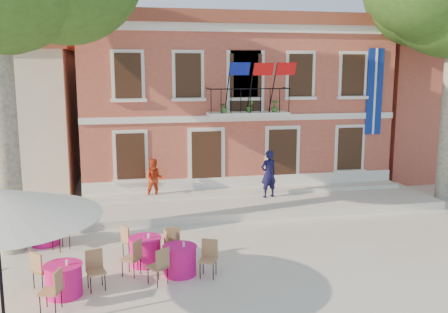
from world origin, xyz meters
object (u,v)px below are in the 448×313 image
cafe_table_4 (145,250)px  cafe_table_3 (45,231)px  pedestrian_navy (268,174)px  pedestrian_orange (155,179)px  cafe_table_1 (180,259)px  cafe_table_0 (64,278)px

cafe_table_4 → cafe_table_3: bearing=142.5°
pedestrian_navy → cafe_table_3: (-7.91, -3.01, -0.80)m
pedestrian_orange → cafe_table_1: size_ratio=0.85×
cafe_table_3 → cafe_table_4: same height
pedestrian_navy → cafe_table_1: bearing=39.6°
pedestrian_navy → cafe_table_0: (-6.99, -6.73, -0.80)m
pedestrian_navy → cafe_table_3: 8.50m
pedestrian_navy → cafe_table_3: pedestrian_navy is taller
cafe_table_0 → cafe_table_1: 2.88m
cafe_table_1 → cafe_table_4: bearing=134.4°
cafe_table_1 → cafe_table_4: (-0.84, 0.85, 0.00)m
pedestrian_navy → cafe_table_1: 7.42m
pedestrian_navy → cafe_table_0: pedestrian_navy is taller
cafe_table_4 → cafe_table_0: bearing=-142.3°
pedestrian_orange → cafe_table_4: size_ratio=0.84×
cafe_table_3 → cafe_table_4: (2.88, -2.21, 0.00)m
cafe_table_1 → cafe_table_4: same height
cafe_table_1 → cafe_table_0: bearing=-166.7°
pedestrian_orange → cafe_table_0: pedestrian_orange is taller
pedestrian_orange → cafe_table_0: (-2.62, -7.30, -0.66)m
pedestrian_orange → cafe_table_3: pedestrian_orange is taller
pedestrian_orange → cafe_table_1: bearing=-88.2°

